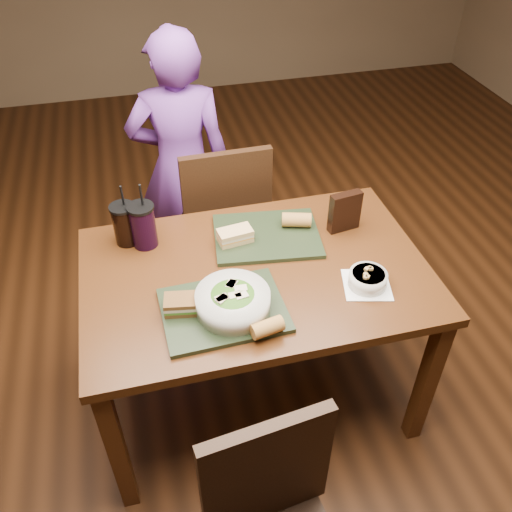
{
  "coord_description": "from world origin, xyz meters",
  "views": [
    {
      "loc": [
        -0.37,
        -1.48,
        2.11
      ],
      "look_at": [
        0.0,
        0.0,
        0.82
      ],
      "focal_mm": 38.0,
      "sensor_mm": 36.0,
      "label": 1
    }
  ],
  "objects_px": {
    "tray_near": "(224,310)",
    "chair_far": "(225,219)",
    "dining_table": "(256,288)",
    "sandwich_far": "(235,235)",
    "baguette_near": "(267,327)",
    "soup_bowl": "(368,279)",
    "chip_bag": "(345,212)",
    "sandwich_near": "(182,304)",
    "tray_far": "(267,236)",
    "baguette_far": "(297,220)",
    "diner": "(182,167)",
    "cup_cola": "(125,224)",
    "salad_bowl": "(233,300)",
    "cup_berry": "(143,225)"
  },
  "relations": [
    {
      "from": "tray_far",
      "to": "sandwich_near",
      "type": "height_order",
      "value": "sandwich_near"
    },
    {
      "from": "tray_near",
      "to": "chip_bag",
      "type": "relative_size",
      "value": 2.45
    },
    {
      "from": "diner",
      "to": "chair_far",
      "type": "bearing_deg",
      "value": 125.46
    },
    {
      "from": "tray_near",
      "to": "sandwich_near",
      "type": "relative_size",
      "value": 3.3
    },
    {
      "from": "chair_far",
      "to": "cup_cola",
      "type": "xyz_separation_m",
      "value": [
        -0.46,
        -0.35,
        0.31
      ]
    },
    {
      "from": "dining_table",
      "to": "chair_far",
      "type": "xyz_separation_m",
      "value": [
        0.0,
        0.64,
        -0.13
      ]
    },
    {
      "from": "chair_far",
      "to": "dining_table",
      "type": "bearing_deg",
      "value": -90.26
    },
    {
      "from": "sandwich_far",
      "to": "baguette_near",
      "type": "height_order",
      "value": "same"
    },
    {
      "from": "tray_far",
      "to": "sandwich_far",
      "type": "relative_size",
      "value": 2.94
    },
    {
      "from": "tray_near",
      "to": "chair_far",
      "type": "bearing_deg",
      "value": 78.72
    },
    {
      "from": "baguette_far",
      "to": "cup_berry",
      "type": "bearing_deg",
      "value": 175.03
    },
    {
      "from": "sandwich_far",
      "to": "baguette_far",
      "type": "distance_m",
      "value": 0.27
    },
    {
      "from": "chair_far",
      "to": "sandwich_far",
      "type": "height_order",
      "value": "chair_far"
    },
    {
      "from": "soup_bowl",
      "to": "chip_bag",
      "type": "bearing_deg",
      "value": 83.45
    },
    {
      "from": "chair_far",
      "to": "sandwich_near",
      "type": "bearing_deg",
      "value": -110.77
    },
    {
      "from": "baguette_near",
      "to": "chip_bag",
      "type": "relative_size",
      "value": 0.62
    },
    {
      "from": "baguette_near",
      "to": "sandwich_far",
      "type": "bearing_deg",
      "value": 89.59
    },
    {
      "from": "salad_bowl",
      "to": "diner",
      "type": "bearing_deg",
      "value": 91.31
    },
    {
      "from": "tray_near",
      "to": "chip_bag",
      "type": "height_order",
      "value": "chip_bag"
    },
    {
      "from": "baguette_far",
      "to": "cup_cola",
      "type": "distance_m",
      "value": 0.69
    },
    {
      "from": "salad_bowl",
      "to": "tray_far",
      "type": "bearing_deg",
      "value": 59.63
    },
    {
      "from": "diner",
      "to": "cup_cola",
      "type": "relative_size",
      "value": 5.2
    },
    {
      "from": "diner",
      "to": "tray_near",
      "type": "distance_m",
      "value": 1.1
    },
    {
      "from": "cup_berry",
      "to": "chair_far",
      "type": "bearing_deg",
      "value": 44.57
    },
    {
      "from": "baguette_near",
      "to": "soup_bowl",
      "type": "bearing_deg",
      "value": 19.77
    },
    {
      "from": "chair_far",
      "to": "cup_berry",
      "type": "height_order",
      "value": "cup_berry"
    },
    {
      "from": "diner",
      "to": "baguette_far",
      "type": "bearing_deg",
      "value": 123.17
    },
    {
      "from": "sandwich_near",
      "to": "chip_bag",
      "type": "relative_size",
      "value": 0.74
    },
    {
      "from": "baguette_near",
      "to": "cup_berry",
      "type": "relative_size",
      "value": 0.38
    },
    {
      "from": "sandwich_near",
      "to": "sandwich_far",
      "type": "relative_size",
      "value": 0.89
    },
    {
      "from": "cup_cola",
      "to": "chair_far",
      "type": "bearing_deg",
      "value": 37.31
    },
    {
      "from": "sandwich_near",
      "to": "baguette_near",
      "type": "distance_m",
      "value": 0.31
    },
    {
      "from": "chair_far",
      "to": "cup_cola",
      "type": "bearing_deg",
      "value": -142.69
    },
    {
      "from": "baguette_far",
      "to": "sandwich_far",
      "type": "bearing_deg",
      "value": -172.19
    },
    {
      "from": "diner",
      "to": "cup_cola",
      "type": "distance_m",
      "value": 0.7
    },
    {
      "from": "diner",
      "to": "cup_cola",
      "type": "bearing_deg",
      "value": 69.18
    },
    {
      "from": "tray_near",
      "to": "baguette_far",
      "type": "bearing_deg",
      "value": 45.46
    },
    {
      "from": "salad_bowl",
      "to": "cup_cola",
      "type": "distance_m",
      "value": 0.59
    },
    {
      "from": "salad_bowl",
      "to": "baguette_near",
      "type": "height_order",
      "value": "salad_bowl"
    },
    {
      "from": "tray_far",
      "to": "cup_cola",
      "type": "height_order",
      "value": "cup_cola"
    },
    {
      "from": "sandwich_far",
      "to": "chip_bag",
      "type": "height_order",
      "value": "chip_bag"
    },
    {
      "from": "tray_near",
      "to": "salad_bowl",
      "type": "distance_m",
      "value": 0.06
    },
    {
      "from": "diner",
      "to": "sandwich_far",
      "type": "distance_m",
      "value": 0.76
    },
    {
      "from": "dining_table",
      "to": "tray_near",
      "type": "distance_m",
      "value": 0.26
    },
    {
      "from": "sandwich_far",
      "to": "baguette_near",
      "type": "distance_m",
      "value": 0.5
    },
    {
      "from": "dining_table",
      "to": "sandwich_far",
      "type": "height_order",
      "value": "sandwich_far"
    },
    {
      "from": "dining_table",
      "to": "sandwich_near",
      "type": "distance_m",
      "value": 0.37
    },
    {
      "from": "tray_near",
      "to": "sandwich_far",
      "type": "distance_m",
      "value": 0.38
    },
    {
      "from": "chair_far",
      "to": "sandwich_near",
      "type": "xyz_separation_m",
      "value": [
        -0.3,
        -0.8,
        0.27
      ]
    },
    {
      "from": "salad_bowl",
      "to": "cup_cola",
      "type": "height_order",
      "value": "cup_cola"
    }
  ]
}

